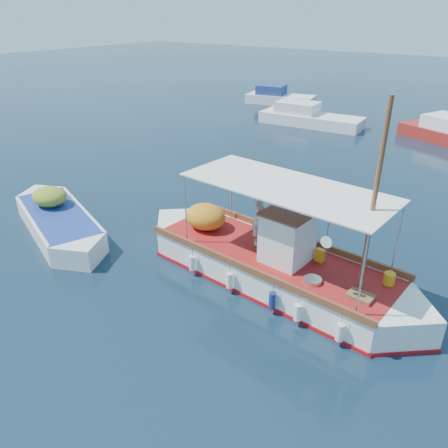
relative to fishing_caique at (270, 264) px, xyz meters
The scene contains 5 objects.
ground 0.75m from the fishing_caique, 89.20° to the right, with size 160.00×160.00×0.00m, color black.
fishing_caique is the anchor object (origin of this frame).
dinghy 8.62m from the fishing_caique, 167.44° to the right, with size 6.77×3.72×1.76m.
bg_boat_nw 21.19m from the fishing_caique, 112.62° to the left, with size 7.65×2.87×1.80m.
bg_boat_far_w 28.87m from the fishing_caique, 118.72° to the left, with size 6.36×3.46×1.80m.
Camera 1 is at (5.73, -10.01, 7.88)m, focal length 35.00 mm.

